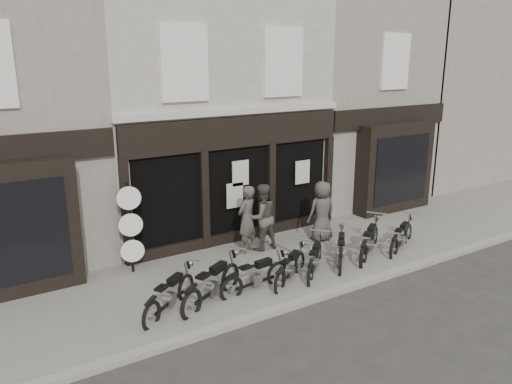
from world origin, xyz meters
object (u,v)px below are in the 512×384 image
motorcycle_4 (315,262)px  motorcycle_5 (341,252)px  motorcycle_2 (256,278)px  man_right (322,211)px  advert_sign_post (131,232)px  man_centre (262,217)px  motorcycle_1 (213,287)px  motorcycle_7 (401,239)px  motorcycle_3 (290,270)px  motorcycle_6 (369,244)px  man_left (247,219)px  motorcycle_0 (170,298)px

motorcycle_4 → motorcycle_5: 1.02m
motorcycle_2 → man_right: 3.93m
advert_sign_post → man_centre: bearing=7.5°
motorcycle_1 → motorcycle_5: motorcycle_1 is taller
motorcycle_1 → motorcycle_7: bearing=-28.9°
motorcycle_7 → motorcycle_3: bearing=153.7°
advert_sign_post → motorcycle_7: bearing=-5.4°
motorcycle_4 → motorcycle_6: size_ratio=0.82×
motorcycle_7 → man_left: (-3.98, 2.19, 0.71)m
motorcycle_3 → motorcycle_7: 4.01m
man_right → man_left: bearing=-6.3°
motorcycle_7 → advert_sign_post: (-7.23, 2.57, 0.83)m
motorcycle_0 → motorcycle_7: bearing=-37.0°
motorcycle_1 → motorcycle_6: size_ratio=1.05×
motorcycle_6 → motorcycle_4: bearing=148.0°
man_left → man_centre: bearing=148.8°
motorcycle_5 → man_left: man_left is taller
motorcycle_3 → motorcycle_4: 0.82m
motorcycle_2 → man_left: (1.05, 2.17, 0.71)m
motorcycle_2 → motorcycle_6: bearing=-3.8°
motorcycle_5 → man_right: size_ratio=0.91×
motorcycle_3 → motorcycle_4: bearing=-28.8°
motorcycle_6 → motorcycle_7: bearing=-41.3°
motorcycle_0 → motorcycle_3: bearing=-38.6°
motorcycle_0 → man_right: size_ratio=0.97×
motorcycle_5 → motorcycle_4: bearing=139.7°
motorcycle_7 → man_left: man_left is taller
motorcycle_0 → man_left: 3.85m
motorcycle_4 → man_left: (-0.79, 2.12, 0.72)m
motorcycle_4 → man_right: man_right is taller
motorcycle_4 → man_right: bearing=4.3°
motorcycle_5 → advert_sign_post: size_ratio=0.67×
motorcycle_5 → motorcycle_6: motorcycle_6 is taller
motorcycle_1 → motorcycle_3: bearing=-29.8°
motorcycle_0 → motorcycle_7: motorcycle_0 is taller
motorcycle_2 → motorcycle_4: (1.85, 0.05, -0.01)m
advert_sign_post → motorcycle_0: bearing=-74.8°
motorcycle_6 → man_centre: size_ratio=1.02×
man_left → man_centre: size_ratio=1.00×
motorcycle_7 → man_right: size_ratio=1.03×
man_right → motorcycle_4: bearing=50.2°
motorcycle_0 → motorcycle_7: (7.19, -0.18, -0.00)m
motorcycle_4 → man_left: size_ratio=0.84×
motorcycle_0 → advert_sign_post: 2.53m
man_right → man_centre: bearing=-7.0°
man_centre → motorcycle_7: bearing=149.6°
man_left → man_right: 2.44m
motorcycle_2 → motorcycle_5: bearing=-2.1°
motorcycle_6 → man_left: 3.55m
man_right → advert_sign_post: 5.71m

